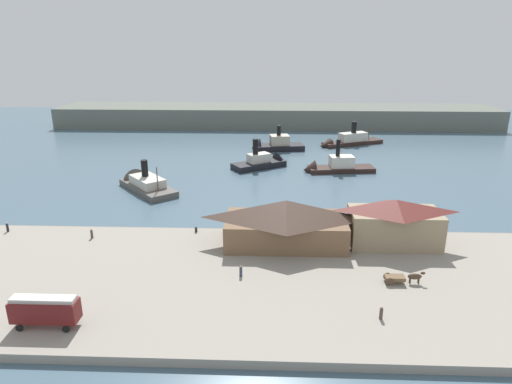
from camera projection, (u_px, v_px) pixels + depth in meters
name	position (u px, v px, depth m)	size (l,w,h in m)	color
ground_plane	(277.00, 227.00, 87.58)	(320.00, 320.00, 0.00)	#476070
quay_promenade	(278.00, 282.00, 66.54)	(110.00, 36.00, 1.20)	gray
seawall_edge	(277.00, 233.00, 84.01)	(110.00, 0.80, 1.00)	slate
ferry_shed_customs_shed	(286.00, 222.00, 76.64)	(20.65, 10.49, 7.82)	brown
ferry_shed_central_terminal	(395.00, 222.00, 76.55)	(15.20, 7.94, 7.95)	#998466
street_tram	(45.00, 309.00, 54.64)	(8.06, 2.45, 4.03)	maroon
horse_cart	(402.00, 277.00, 64.91)	(5.68, 1.65, 1.87)	brown
pedestrian_near_cart	(92.00, 234.00, 79.82)	(0.43, 0.43, 1.73)	#4C3D33
pedestrian_walking_west	(241.00, 271.00, 66.82)	(0.44, 0.44, 1.76)	#33384C
pedestrian_by_tram	(7.00, 227.00, 82.51)	(0.43, 0.43, 1.75)	#232328
pedestrian_standing_center	(381.00, 313.00, 56.62)	(0.44, 0.44, 1.77)	#4C3D33
mooring_post_east	(196.00, 229.00, 82.48)	(0.44, 0.44, 0.90)	black
ferry_outer_harbor	(265.00, 162.00, 129.05)	(16.81, 13.59, 10.18)	black
ferry_mid_harbor	(332.00, 167.00, 124.35)	(19.93, 7.82, 10.83)	black
ferry_near_quay	(143.00, 183.00, 110.37)	(17.63, 19.03, 9.76)	#514C47
ferry_moored_east	(273.00, 145.00, 148.68)	(17.85, 9.19, 10.15)	black
ferry_approaching_west	(346.00, 141.00, 155.24)	(23.53, 14.38, 9.57)	black
far_headland	(276.00, 116.00, 190.52)	(180.00, 24.00, 8.00)	#60665B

